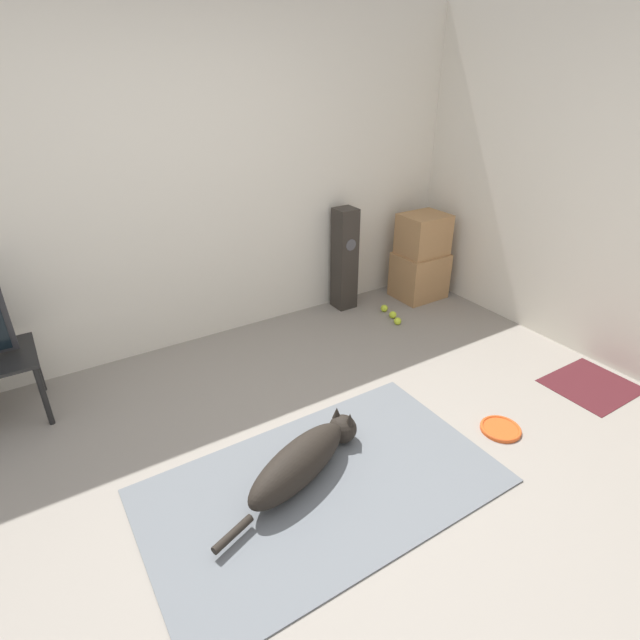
% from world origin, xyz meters
% --- Properties ---
extents(ground_plane, '(12.00, 12.00, 0.00)m').
position_xyz_m(ground_plane, '(0.00, 0.00, 0.00)').
color(ground_plane, gray).
extents(wall_back, '(8.00, 0.06, 2.55)m').
position_xyz_m(wall_back, '(0.00, 2.10, 1.27)').
color(wall_back, silver).
rests_on(wall_back, ground_plane).
extents(area_rug, '(1.92, 1.13, 0.01)m').
position_xyz_m(area_rug, '(0.07, 0.12, 0.01)').
color(area_rug, slate).
rests_on(area_rug, ground_plane).
extents(dog, '(1.06, 0.47, 0.26)m').
position_xyz_m(dog, '(0.02, 0.23, 0.14)').
color(dog, black).
rests_on(dog, area_rug).
extents(frisbee, '(0.25, 0.25, 0.03)m').
position_xyz_m(frisbee, '(1.28, -0.09, 0.01)').
color(frisbee, '#DB511E').
rests_on(frisbee, ground_plane).
extents(cardboard_box_lower, '(0.46, 0.39, 0.44)m').
position_xyz_m(cardboard_box_lower, '(2.22, 1.73, 0.22)').
color(cardboard_box_lower, '#A87A4C').
rests_on(cardboard_box_lower, ground_plane).
extents(cardboard_box_upper, '(0.42, 0.35, 0.38)m').
position_xyz_m(cardboard_box_upper, '(2.23, 1.73, 0.63)').
color(cardboard_box_upper, '#A87A4C').
rests_on(cardboard_box_upper, cardboard_box_lower).
extents(floor_speaker, '(0.19, 0.19, 0.94)m').
position_xyz_m(floor_speaker, '(1.47, 1.93, 0.47)').
color(floor_speaker, '#2D2823').
rests_on(floor_speaker, ground_plane).
extents(tennis_ball_by_boxes, '(0.07, 0.07, 0.07)m').
position_xyz_m(tennis_ball_by_boxes, '(1.65, 1.36, 0.03)').
color(tennis_ball_by_boxes, '#C6E033').
rests_on(tennis_ball_by_boxes, ground_plane).
extents(tennis_ball_near_speaker, '(0.07, 0.07, 0.07)m').
position_xyz_m(tennis_ball_near_speaker, '(1.70, 1.48, 0.03)').
color(tennis_ball_near_speaker, '#C6E033').
rests_on(tennis_ball_near_speaker, ground_plane).
extents(tennis_ball_loose_on_carpet, '(0.07, 0.07, 0.07)m').
position_xyz_m(tennis_ball_loose_on_carpet, '(1.72, 1.63, 0.03)').
color(tennis_ball_loose_on_carpet, '#C6E033').
rests_on(tennis_ball_loose_on_carpet, ground_plane).
extents(door_mat, '(0.58, 0.51, 0.01)m').
position_xyz_m(door_mat, '(2.23, -0.11, 0.00)').
color(door_mat, '#47191E').
rests_on(door_mat, ground_plane).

